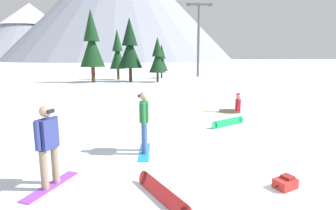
{
  "coord_description": "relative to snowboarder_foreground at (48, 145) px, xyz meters",
  "views": [
    {
      "loc": [
        -1.5,
        -5.62,
        2.7
      ],
      "look_at": [
        -0.53,
        3.87,
        1.0
      ],
      "focal_mm": 28.56,
      "sensor_mm": 36.0,
      "label": 1
    }
  ],
  "objects": [
    {
      "name": "ground_plane",
      "position": [
        3.43,
        0.11,
        -0.93
      ],
      "size": [
        800.0,
        800.0,
        0.0
      ],
      "primitive_type": "plane",
      "color": "silver"
    },
    {
      "name": "snowboarder_foreground",
      "position": [
        0.0,
        0.0,
        0.0
      ],
      "size": [
        0.85,
        1.44,
        1.75
      ],
      "color": "#993FD8",
      "rests_on": "ground_plane"
    },
    {
      "name": "snowboarder_midground",
      "position": [
        2.01,
        1.88,
        0.01
      ],
      "size": [
        0.38,
        1.53,
        1.76
      ],
      "color": "#1E8CD8",
      "rests_on": "ground_plane"
    },
    {
      "name": "snowboarder_background",
      "position": [
        6.52,
        7.13,
        -0.59
      ],
      "size": [
        1.84,
        0.92,
        0.99
      ],
      "color": "gray",
      "rests_on": "ground_plane"
    },
    {
      "name": "loose_snowboard_near_left",
      "position": [
        5.4,
        4.63,
        -0.79
      ],
      "size": [
        1.66,
        1.06,
        0.28
      ],
      "color": "#19B259",
      "rests_on": "ground_plane"
    },
    {
      "name": "loose_snowboard_far_spare",
      "position": [
        2.3,
        -0.78,
        -0.79
      ],
      "size": [
        0.95,
        1.77,
        0.28
      ],
      "color": "red",
      "rests_on": "ground_plane"
    },
    {
      "name": "backpack_red",
      "position": [
        4.9,
        -0.57,
        -0.81
      ],
      "size": [
        0.55,
        0.47,
        0.27
      ],
      "color": "red",
      "rests_on": "ground_plane"
    },
    {
      "name": "pine_tree_twin",
      "position": [
        0.79,
        25.17,
        2.92
      ],
      "size": [
        2.72,
        2.72,
        7.05
      ],
      "color": "#472D19",
      "rests_on": "ground_plane"
    },
    {
      "name": "pine_tree_short",
      "position": [
        4.7,
        29.97,
        1.47
      ],
      "size": [
        1.71,
        1.71,
        4.41
      ],
      "color": "#472D19",
      "rests_on": "ground_plane"
    },
    {
      "name": "pine_tree_tall",
      "position": [
        -0.82,
        28.09,
        2.38
      ],
      "size": [
        1.99,
        1.99,
        6.09
      ],
      "color": "#472D19",
      "rests_on": "ground_plane"
    },
    {
      "name": "pine_tree_leaning",
      "position": [
        3.8,
        24.16,
        1.75
      ],
      "size": [
        1.88,
        1.88,
        4.92
      ],
      "color": "#472D19",
      "rests_on": "ground_plane"
    },
    {
      "name": "pine_tree_broad",
      "position": [
        -3.22,
        24.46,
        3.3
      ],
      "size": [
        2.6,
        2.6,
        7.78
      ],
      "color": "#472D19",
      "rests_on": "ground_plane"
    },
    {
      "name": "ski_lift_tower",
      "position": [
        10.14,
        32.54,
        4.93
      ],
      "size": [
        3.74,
        0.36,
        10.13
      ],
      "color": "#595B60",
      "rests_on": "ground_plane"
    },
    {
      "name": "peak_east_ridge",
      "position": [
        -86.67,
        230.51,
        23.05
      ],
      "size": [
        104.76,
        104.76,
        45.9
      ],
      "color": "#8C93A3",
      "rests_on": "ground_plane"
    },
    {
      "name": "peak_north_spur",
      "position": [
        -12.4,
        220.53,
        46.08
      ],
      "size": [
        177.59,
        177.59,
        89.98
      ],
      "color": "#8C93A3",
      "rests_on": "ground_plane"
    }
  ]
}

